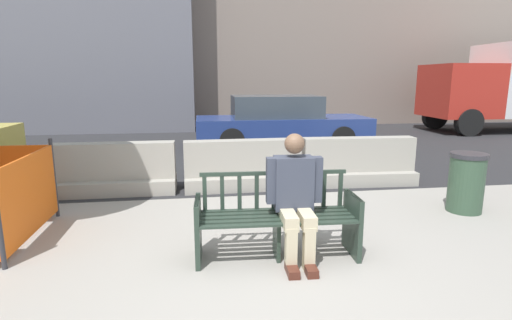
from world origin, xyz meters
name	(u,v)px	position (x,y,z in m)	size (l,w,h in m)	color
ground_plane	(263,276)	(0.00, 0.00, 0.00)	(200.00, 200.00, 0.00)	gray
street_asphalt	(217,140)	(0.00, 8.70, 0.00)	(120.00, 12.00, 0.01)	#28282B
street_bench	(276,220)	(0.22, 0.44, 0.40)	(1.71, 0.60, 0.88)	#28382D
seated_person	(295,195)	(0.40, 0.37, 0.69)	(0.58, 0.73, 1.31)	#383D4C
jersey_barrier_centre	(243,169)	(0.18, 3.19, 0.34)	(2.01, 0.72, 0.84)	#9E998E
jersey_barrier_left	(114,173)	(-1.97, 3.20, 0.34)	(2.00, 0.69, 0.84)	#9E998E
jersey_barrier_right	(358,165)	(2.26, 3.19, 0.34)	(2.03, 0.77, 0.84)	#9E998E
car_sedan_mid	(280,121)	(1.70, 7.35, 0.70)	(4.75, 1.88, 1.41)	navy
trash_bin	(466,182)	(3.16, 1.49, 0.43)	(0.50, 0.50, 0.84)	#334C38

